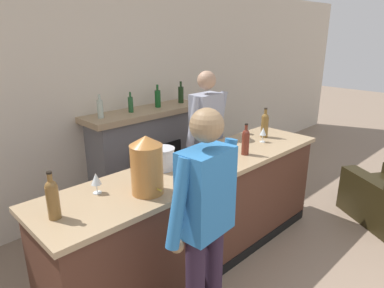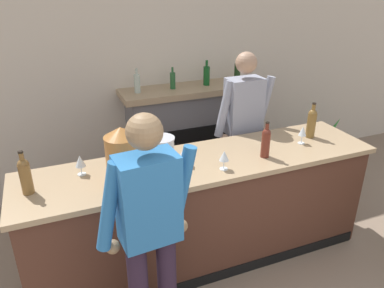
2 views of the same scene
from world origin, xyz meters
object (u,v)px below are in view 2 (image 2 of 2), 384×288
ice_bucket_steel (162,148)px  wine_bottle_chardonnay_pale (266,141)px  wine_bottle_rose_blush (312,122)px  copper_dispenser (123,156)px  person_bartender (243,129)px  person_customer (150,233)px  fireplace_stone (189,135)px  wine_glass_front_right (303,132)px  wine_glass_near_bucket (185,152)px  wine_bottle_merlot_tall (25,175)px  wine_glass_front_left (224,156)px  potted_plant_corner (333,151)px  wine_glass_back_row (80,162)px

ice_bucket_steel → wine_bottle_chardonnay_pale: (0.82, -0.28, 0.04)m
ice_bucket_steel → wine_bottle_rose_blush: wine_bottle_rose_blush is taller
copper_dispenser → wine_bottle_rose_blush: bearing=6.3°
person_bartender → person_customer: bearing=-137.0°
fireplace_stone → copper_dispenser: fireplace_stone is taller
ice_bucket_steel → wine_bottle_rose_blush: 1.46m
copper_dispenser → wine_bottle_rose_blush: copper_dispenser is taller
ice_bucket_steel → wine_bottle_rose_blush: (1.45, -0.08, 0.05)m
wine_glass_front_right → wine_glass_near_bucket: size_ratio=1.01×
wine_bottle_merlot_tall → wine_bottle_rose_blush: bearing=1.7°
copper_dispenser → wine_glass_near_bucket: bearing=11.3°
wine_bottle_chardonnay_pale → wine_glass_front_right: 0.47m
person_customer → wine_glass_front_left: bearing=33.4°
fireplace_stone → person_customer: person_customer is taller
ice_bucket_steel → wine_bottle_rose_blush: bearing=-3.2°
person_customer → wine_glass_front_left: person_customer is taller
wine_glass_near_bucket → wine_glass_front_left: wine_glass_near_bucket is taller
person_bartender → wine_bottle_chardonnay_pale: person_bartender is taller
wine_glass_near_bucket → wine_glass_front_right: bearing=0.2°
wine_bottle_chardonnay_pale → wine_glass_front_right: wine_bottle_chardonnay_pale is taller
person_customer → wine_glass_front_right: size_ratio=10.55×
potted_plant_corner → wine_bottle_chardonnay_pale: 2.35m
fireplace_stone → wine_glass_near_bucket: size_ratio=9.82×
person_customer → wine_glass_front_left: (0.76, 0.50, 0.16)m
wine_glass_near_bucket → ice_bucket_steel: bearing=126.8°
wine_bottle_chardonnay_pale → wine_glass_near_bucket: wine_bottle_chardonnay_pale is taller
person_customer → person_bartender: person_bartender is taller
wine_bottle_chardonnay_pale → person_customer: bearing=-154.1°
copper_dispenser → wine_bottle_merlot_tall: copper_dispenser is taller
person_customer → person_bartender: bearing=43.0°
fireplace_stone → wine_glass_near_bucket: fireplace_stone is taller
person_bartender → wine_glass_front_left: bearing=-128.0°
ice_bucket_steel → wine_bottle_chardonnay_pale: 0.87m
wine_bottle_rose_blush → wine_bottle_merlot_tall: 2.49m
potted_plant_corner → wine_glass_back_row: bearing=-165.7°
wine_glass_near_bucket → wine_glass_back_row: bearing=168.7°
wine_bottle_rose_blush → wine_glass_front_left: (-1.05, -0.28, -0.04)m
person_bartender → wine_glass_back_row: 1.72m
wine_glass_back_row → wine_glass_near_bucket: bearing=-11.3°
wine_glass_front_right → wine_glass_near_bucket: 1.15m
fireplace_stone → wine_bottle_chardonnay_pale: bearing=-86.9°
wine_glass_front_right → wine_glass_back_row: 1.95m
wine_glass_front_right → wine_glass_back_row: (-1.94, 0.15, -0.00)m
copper_dispenser → wine_bottle_merlot_tall: bearing=169.0°
fireplace_stone → wine_glass_near_bucket: 1.63m
wine_bottle_chardonnay_pale → wine_glass_front_right: size_ratio=1.89×
wine_glass_front_right → wine_glass_front_left: (-0.88, -0.18, -0.00)m
person_bartender → wine_glass_front_left: person_bartender is taller
wine_glass_front_right → wine_bottle_chardonnay_pale: bearing=-166.8°
person_customer → wine_bottle_merlot_tall: (-0.68, 0.70, 0.19)m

